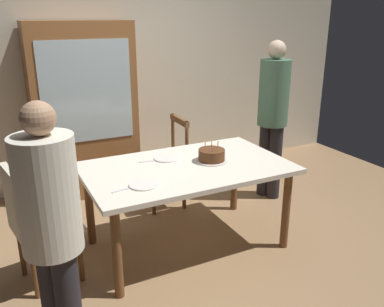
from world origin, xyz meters
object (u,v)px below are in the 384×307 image
(birthday_cake, at_px, (211,156))
(chair_upholstered, at_px, (33,220))
(plate_far_side, at_px, (166,158))
(china_cabinet, at_px, (84,111))
(chair_spindle_back, at_px, (165,165))
(person_guest, at_px, (273,111))
(person_celebrant, at_px, (52,227))
(dining_table, at_px, (187,175))
(plate_near_celebrant, at_px, (144,185))

(birthday_cake, height_order, chair_upholstered, chair_upholstered)
(plate_far_side, bearing_deg, china_cabinet, 106.94)
(chair_spindle_back, xyz_separation_m, chair_upholstered, (-1.39, -0.81, 0.07))
(person_guest, height_order, china_cabinet, china_cabinet)
(person_celebrant, distance_m, person_guest, 2.83)
(person_guest, bearing_deg, dining_table, -157.56)
(birthday_cake, height_order, person_guest, person_guest)
(person_celebrant, bearing_deg, chair_upholstered, 92.56)
(plate_far_side, bearing_deg, chair_upholstered, -169.55)
(plate_far_side, xyz_separation_m, person_guest, (1.37, 0.30, 0.22))
(plate_far_side, bearing_deg, dining_table, -69.80)
(china_cabinet, bearing_deg, birthday_cake, -64.91)
(plate_far_side, distance_m, person_celebrant, 1.55)
(dining_table, distance_m, birthday_cake, 0.27)
(plate_near_celebrant, xyz_separation_m, person_celebrant, (-0.73, -0.61, 0.13))
(dining_table, height_order, chair_spindle_back, chair_spindle_back)
(dining_table, bearing_deg, person_celebrant, -145.14)
(plate_near_celebrant, height_order, chair_spindle_back, chair_spindle_back)
(dining_table, distance_m, person_guest, 1.42)
(plate_far_side, bearing_deg, plate_near_celebrant, -129.62)
(dining_table, xyz_separation_m, plate_far_side, (-0.09, 0.23, 0.09))
(chair_spindle_back, height_order, china_cabinet, china_cabinet)
(person_celebrant, relative_size, person_guest, 0.92)
(dining_table, relative_size, person_celebrant, 1.08)
(dining_table, xyz_separation_m, birthday_cake, (0.24, 0.00, 0.13))
(plate_far_side, relative_size, person_guest, 0.13)
(plate_near_celebrant, height_order, plate_far_side, same)
(chair_upholstered, distance_m, person_guest, 2.61)
(chair_spindle_back, relative_size, china_cabinet, 0.50)
(chair_spindle_back, distance_m, china_cabinet, 1.09)
(plate_near_celebrant, bearing_deg, dining_table, 26.30)
(plate_near_celebrant, xyz_separation_m, plate_far_side, (0.38, 0.46, 0.00))
(plate_far_side, xyz_separation_m, chair_upholstered, (-1.15, -0.21, -0.23))
(dining_table, relative_size, china_cabinet, 0.90)
(plate_far_side, distance_m, china_cabinet, 1.40)
(person_guest, bearing_deg, chair_spindle_back, 164.89)
(plate_far_side, height_order, chair_upholstered, chair_upholstered)
(birthday_cake, bearing_deg, person_celebrant, -149.74)
(chair_upholstered, xyz_separation_m, china_cabinet, (0.75, 1.54, 0.42))
(china_cabinet, bearing_deg, plate_far_side, -73.06)
(dining_table, bearing_deg, birthday_cake, 0.74)
(dining_table, xyz_separation_m, plate_near_celebrant, (-0.47, -0.23, 0.09))
(birthday_cake, relative_size, plate_near_celebrant, 1.27)
(dining_table, height_order, chair_upholstered, chair_upholstered)
(birthday_cake, distance_m, china_cabinet, 1.72)
(chair_upholstered, distance_m, person_celebrant, 0.93)
(dining_table, relative_size, chair_spindle_back, 1.79)
(dining_table, relative_size, person_guest, 0.99)
(plate_far_side, bearing_deg, person_guest, 12.30)
(person_guest, xyz_separation_m, china_cabinet, (-1.77, 1.03, -0.03))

